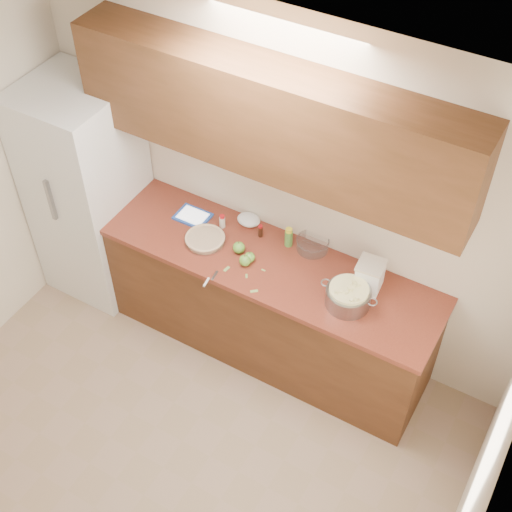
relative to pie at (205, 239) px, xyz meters
The scene contains 21 objects.
room_shell 1.51m from the pie, 74.94° to the right, with size 3.60×3.60×3.60m.
counter_run 0.62m from the pie, ahead, with size 2.64×0.68×0.92m.
upper_cabinets 1.10m from the pie, 28.86° to the left, with size 2.60×0.34×0.70m, color brown.
fridge 1.06m from the pie, behind, with size 0.70×0.70×1.80m, color white.
pie is the anchor object (origin of this frame).
colander 1.10m from the pie, ahead, with size 0.39×0.29×0.15m.
flour_canister 1.17m from the pie, ahead, with size 0.19×0.19×0.21m.
tablet 0.27m from the pie, 142.26° to the left, with size 0.25×0.19×0.02m.
paring_knife 0.38m from the pie, 54.79° to the right, with size 0.04×0.17×0.02m.
lemon_bottle 0.58m from the pie, 26.89° to the left, with size 0.06×0.06×0.15m.
cinnamon_shaker 0.19m from the pie, 82.61° to the left, with size 0.04×0.04×0.10m.
vanilla_bottle 0.39m from the pie, 38.40° to the left, with size 0.03×0.03×0.10m.
mixing_bowl 0.75m from the pie, 24.76° to the left, with size 0.23×0.23×0.09m.
paper_towel 0.35m from the pie, 61.48° to the left, with size 0.17×0.14×0.07m, color white.
apple_left 0.26m from the pie, ahead, with size 0.08×0.08×0.10m.
apple_center 0.36m from the pie, ahead, with size 0.07×0.07×0.09m.
apple_front 0.36m from the pie, ahead, with size 0.08×0.08×0.09m.
peel_a 0.44m from the pie, 18.26° to the right, with size 0.04×0.01×0.00m, color #82A550.
peel_b 0.57m from the pie, 23.44° to the right, with size 0.05×0.02×0.00m, color #82A550.
peel_c 0.49m from the pie, ahead, with size 0.03×0.01×0.00m, color #82A550.
peel_d 0.31m from the pie, 29.11° to the right, with size 0.05×0.02×0.00m, color #82A550.
Camera 1 is at (1.68, -1.45, 4.42)m, focal length 50.00 mm.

